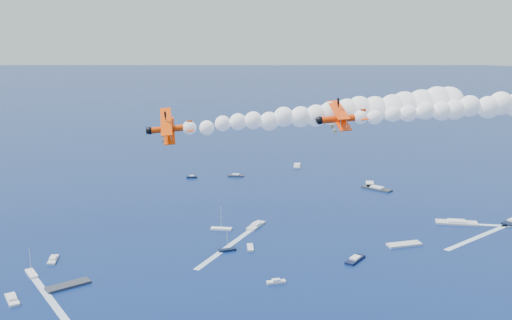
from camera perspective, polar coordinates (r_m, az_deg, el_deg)
The scene contains 6 objects.
biplane_lead at distance 97.37m, azimuth 8.18°, elevation 3.91°, with size 8.22×9.22×5.55m, color #FE3D05, non-canonical shape.
biplane_trail at distance 97.80m, azimuth -8.13°, elevation 2.96°, with size 7.63×8.56×5.16m, color #EC4004, non-canonical shape.
smoke_trail_lead at distance 105.20m, azimuth 21.76°, elevation 4.82°, with size 42.33×29.47×9.05m, color white, non-canonical shape.
smoke_trail_trail at distance 100.39m, azimuth 6.35°, elevation 4.35°, with size 40.66×31.85×9.05m, color white, non-canonical shape.
spectator_boats at distance 211.81m, azimuth 8.27°, elevation -7.10°, with size 225.19×182.77×0.70m.
boat_wakes at distance 199.11m, azimuth 8.25°, elevation -8.54°, with size 140.48×144.62×0.04m.
Camera 1 is at (55.76, -67.59, 73.16)m, focal length 42.08 mm.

